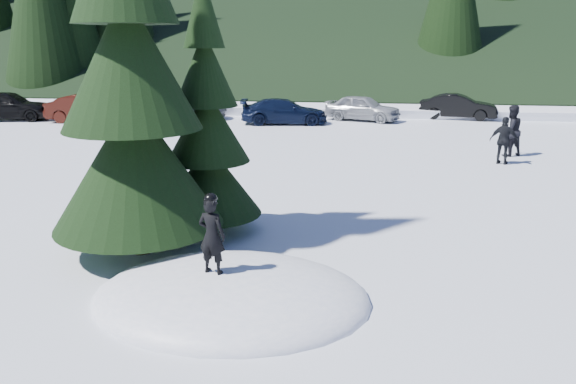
# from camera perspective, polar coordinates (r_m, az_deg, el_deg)

# --- Properties ---
(ground) EXTENTS (200.00, 200.00, 0.00)m
(ground) POSITION_cam_1_polar(r_m,az_deg,el_deg) (9.18, -5.82, -10.77)
(ground) COLOR white
(ground) RESTS_ON ground
(snow_mound) EXTENTS (4.48, 3.52, 0.96)m
(snow_mound) POSITION_cam_1_polar(r_m,az_deg,el_deg) (9.18, -5.82, -10.77)
(snow_mound) COLOR white
(snow_mound) RESTS_ON ground
(spruce_tall) EXTENTS (3.20, 3.20, 8.60)m
(spruce_tall) POSITION_cam_1_polar(r_m,az_deg,el_deg) (10.70, -15.75, 10.95)
(spruce_tall) COLOR #302010
(spruce_tall) RESTS_ON ground
(spruce_short) EXTENTS (2.20, 2.20, 5.37)m
(spruce_short) POSITION_cam_1_polar(r_m,az_deg,el_deg) (11.82, -8.18, 5.76)
(spruce_short) COLOR #302010
(spruce_short) RESTS_ON ground
(child_skier) EXTENTS (0.50, 0.39, 1.22)m
(child_skier) POSITION_cam_1_polar(r_m,az_deg,el_deg) (8.75, -7.75, -4.42)
(child_skier) COLOR black
(child_skier) RESTS_ON snow_mound
(adult_0) EXTENTS (1.09, 1.00, 1.81)m
(adult_0) POSITION_cam_1_polar(r_m,az_deg,el_deg) (21.49, 21.69, 5.81)
(adult_0) COLOR black
(adult_0) RESTS_ON ground
(adult_1) EXTENTS (1.00, 0.74, 1.58)m
(adult_1) POSITION_cam_1_polar(r_m,az_deg,el_deg) (19.96, 21.10, 4.89)
(adult_1) COLOR black
(adult_1) RESTS_ON ground
(car_0) EXTENTS (4.80, 2.72, 1.54)m
(car_0) POSITION_cam_1_polar(r_m,az_deg,el_deg) (32.56, -26.70, 7.88)
(car_0) COLOR black
(car_0) RESTS_ON ground
(car_1) EXTENTS (4.27, 1.77, 1.37)m
(car_1) POSITION_cam_1_polar(r_m,az_deg,el_deg) (30.27, -19.52, 8.02)
(car_1) COLOR black
(car_1) RESTS_ON ground
(car_2) EXTENTS (4.82, 3.33, 1.22)m
(car_2) POSITION_cam_1_polar(r_m,az_deg,el_deg) (29.97, -10.48, 8.42)
(car_2) COLOR #54585D
(car_2) RESTS_ON ground
(car_3) EXTENTS (4.43, 2.28, 1.23)m
(car_3) POSITION_cam_1_polar(r_m,az_deg,el_deg) (27.89, -0.39, 8.19)
(car_3) COLOR black
(car_3) RESTS_ON ground
(car_4) EXTENTS (4.14, 2.80, 1.31)m
(car_4) POSITION_cam_1_polar(r_m,az_deg,el_deg) (29.29, 7.58, 8.47)
(car_4) COLOR #95989D
(car_4) RESTS_ON ground
(car_5) EXTENTS (4.10, 2.03, 1.29)m
(car_5) POSITION_cam_1_polar(r_m,az_deg,el_deg) (30.97, 16.91, 8.30)
(car_5) COLOR black
(car_5) RESTS_ON ground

